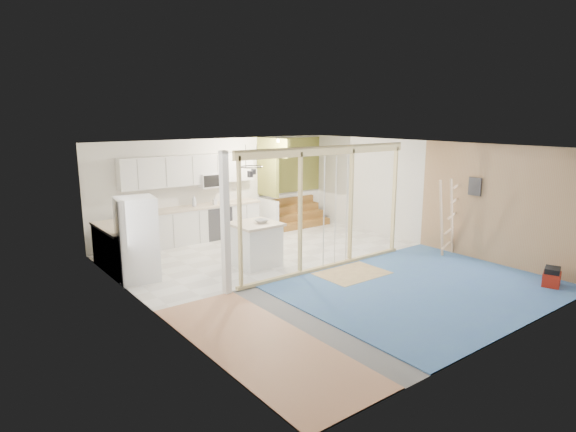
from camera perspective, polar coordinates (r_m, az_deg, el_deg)
room at (r=9.77m, az=3.28°, el=0.66°), size 7.01×8.01×2.61m
floor_overlays at (r=10.19m, az=3.29°, el=-6.37°), size 7.00×8.00×0.03m
stud_frame at (r=9.54m, az=2.07°, el=2.27°), size 4.66×0.14×2.60m
base_cabinets at (r=11.92m, az=-13.37°, el=-1.70°), size 4.45×2.24×0.93m
upper_cabinets at (r=12.41m, az=-11.29°, el=5.27°), size 3.60×0.41×0.85m
green_partition at (r=13.90m, az=-0.12°, el=2.54°), size 2.25×1.51×2.60m
pot_rack at (r=10.98m, az=-4.35°, el=5.56°), size 0.52×0.52×0.72m
sheathing_panel at (r=11.22m, az=23.87°, el=1.11°), size 0.02×4.00×2.60m
electrical_panel at (r=11.42m, az=21.28°, el=3.28°), size 0.04×0.30×0.40m
ceiling_light at (r=12.82m, az=-0.65°, el=8.93°), size 0.32×0.32×0.08m
fridge at (r=9.78m, az=-17.41°, el=-2.68°), size 0.83×0.80×1.67m
island at (r=10.38m, az=-3.90°, el=-3.39°), size 0.99×0.99×0.95m
bowl at (r=10.27m, az=-3.16°, el=-0.60°), size 0.30×0.30×0.07m
soap_bottle_a at (r=12.37m, az=-11.07°, el=1.79°), size 0.13×0.13×0.30m
soap_bottle_b at (r=12.55m, az=-8.67°, el=1.82°), size 0.10×0.10×0.21m
toolbox at (r=10.46m, az=28.78°, el=-6.41°), size 0.47×0.41×0.37m
ladder at (r=11.54m, az=18.42°, el=-0.13°), size 0.97×0.12×1.80m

